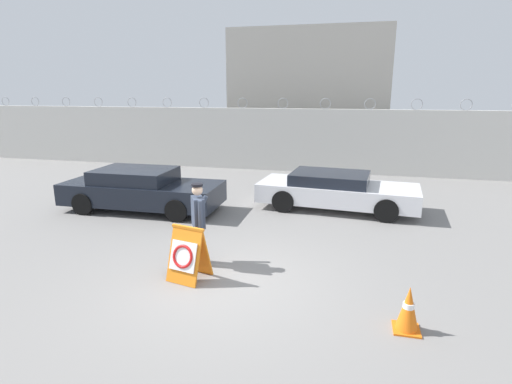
# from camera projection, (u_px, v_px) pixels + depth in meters

# --- Properties ---
(ground_plane) EXTENTS (90.00, 90.00, 0.00)m
(ground_plane) POSITION_uv_depth(u_px,v_px,m) (227.00, 282.00, 7.62)
(ground_plane) COLOR gray
(perimeter_wall) EXTENTS (36.00, 0.30, 3.23)m
(perimeter_wall) POSITION_uv_depth(u_px,v_px,m) (303.00, 140.00, 17.77)
(perimeter_wall) COLOR silver
(perimeter_wall) RESTS_ON ground_plane
(building_block) EXTENTS (7.92, 5.01, 6.53)m
(building_block) POSITION_uv_depth(u_px,v_px,m) (311.00, 96.00, 21.58)
(building_block) COLOR #B2ADA3
(building_block) RESTS_ON ground_plane
(barricade_sign) EXTENTS (0.79, 0.78, 1.06)m
(barricade_sign) POSITION_uv_depth(u_px,v_px,m) (187.00, 254.00, 7.60)
(barricade_sign) COLOR orange
(barricade_sign) RESTS_ON ground_plane
(security_guard) EXTENTS (0.42, 0.67, 1.72)m
(security_guard) POSITION_uv_depth(u_px,v_px,m) (199.00, 220.00, 8.21)
(security_guard) COLOR #232838
(security_guard) RESTS_ON ground_plane
(traffic_cone_near) EXTENTS (0.40, 0.40, 0.72)m
(traffic_cone_near) POSITION_uv_depth(u_px,v_px,m) (408.00, 309.00, 5.99)
(traffic_cone_near) COLOR orange
(traffic_cone_near) RESTS_ON ground_plane
(parked_car_front_coupe) EXTENTS (4.77, 1.96, 1.26)m
(parked_car_front_coupe) POSITION_uv_depth(u_px,v_px,m) (141.00, 189.00, 12.09)
(parked_car_front_coupe) COLOR black
(parked_car_front_coupe) RESTS_ON ground_plane
(parked_car_rear_sedan) EXTENTS (4.89, 2.25, 1.12)m
(parked_car_rear_sedan) POSITION_uv_depth(u_px,v_px,m) (336.00, 190.00, 12.19)
(parked_car_rear_sedan) COLOR black
(parked_car_rear_sedan) RESTS_ON ground_plane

